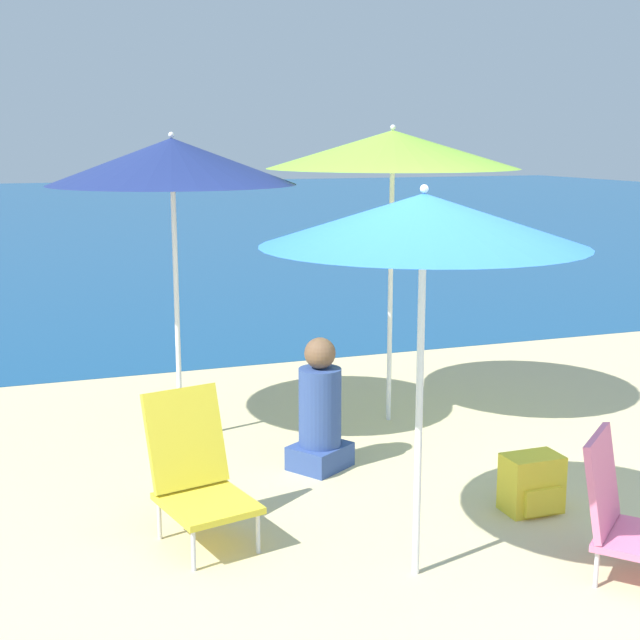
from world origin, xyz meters
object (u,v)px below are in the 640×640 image
backpack_yellow (532,484)px  beach_umbrella_blue (424,221)px  beach_umbrella_lime (393,150)px  person_seated_near (320,413)px  beach_chair_yellow (196,471)px  beach_chair_pink (625,512)px  beach_umbrella_navy (172,162)px

backpack_yellow → beach_umbrella_blue: bearing=-154.6°
beach_umbrella_lime → backpack_yellow: size_ratio=6.59×
person_seated_near → backpack_yellow: bearing=7.9°
beach_umbrella_blue → person_seated_near: 2.10m
beach_chair_yellow → person_seated_near: person_seated_near is taller
beach_chair_yellow → backpack_yellow: size_ratio=2.35×
beach_umbrella_lime → beach_chair_pink: beach_umbrella_lime is taller
beach_chair_yellow → backpack_yellow: bearing=-22.4°
beach_umbrella_blue → beach_chair_yellow: (-0.94, 0.79, -1.40)m
backpack_yellow → beach_umbrella_lime: bearing=92.2°
beach_umbrella_lime → backpack_yellow: 2.69m
beach_umbrella_lime → beach_chair_pink: 3.23m
beach_umbrella_blue → beach_umbrella_navy: beach_umbrella_navy is taller
beach_umbrella_blue → beach_chair_yellow: 1.86m
beach_umbrella_navy → beach_chair_pink: beach_umbrella_navy is taller
beach_chair_pink → beach_chair_yellow: (-1.91, 1.16, 0.05)m
beach_umbrella_lime → backpack_yellow: beach_umbrella_lime is taller
beach_umbrella_blue → beach_umbrella_navy: size_ratio=0.88×
beach_umbrella_navy → person_seated_near: beach_umbrella_navy is taller
beach_umbrella_navy → beach_chair_pink: size_ratio=3.06×
beach_chair_pink → beach_chair_yellow: 2.23m
beach_umbrella_blue → beach_chair_pink: size_ratio=2.71×
beach_umbrella_blue → backpack_yellow: (0.98, 0.47, -1.61)m
beach_umbrella_lime → backpack_yellow: bearing=-87.8°
beach_chair_pink → backpack_yellow: bearing=47.9°
beach_umbrella_blue → beach_chair_pink: beach_umbrella_blue is taller
beach_umbrella_lime → beach_chair_yellow: bearing=-139.9°
beach_umbrella_navy → backpack_yellow: (1.69, -1.98, -1.84)m
beach_chair_pink → person_seated_near: person_seated_near is taller
beach_umbrella_navy → person_seated_near: (0.76, -0.89, -1.63)m
beach_umbrella_navy → beach_umbrella_lime: 1.63m
beach_umbrella_lime → beach_chair_yellow: 2.96m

